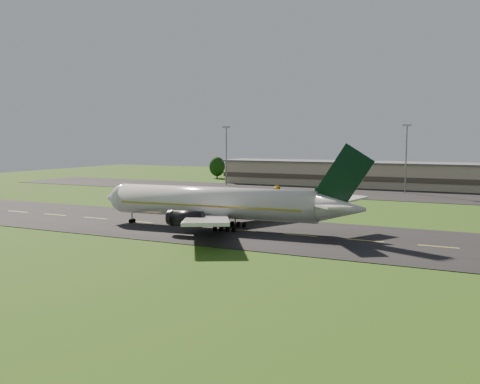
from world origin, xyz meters
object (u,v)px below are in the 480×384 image
at_px(light_mast_west, 226,148).
at_px(light_mast_centre, 406,150).
at_px(airliner, 219,203).
at_px(service_vehicle_a, 277,188).
at_px(service_vehicle_b, 337,189).
at_px(terminal, 418,176).

xyz_separation_m(light_mast_west, light_mast_centre, (60.00, 0.00, 0.00)).
xyz_separation_m(airliner, service_vehicle_a, (-16.93, 70.44, -3.84)).
distance_m(airliner, light_mast_centre, 82.91).
relative_size(service_vehicle_a, service_vehicle_b, 1.10).
height_order(terminal, service_vehicle_b, terminal).
bearing_deg(airliner, light_mast_centre, 71.30).
distance_m(light_mast_centre, service_vehicle_a, 40.40).
bearing_deg(airliner, service_vehicle_a, 99.19).
distance_m(airliner, light_mast_west, 89.53).
bearing_deg(service_vehicle_b, light_mast_centre, -82.98).
bearing_deg(terminal, light_mast_west, -165.24).
height_order(terminal, light_mast_centre, light_mast_centre).
xyz_separation_m(light_mast_west, service_vehicle_b, (40.11, -3.00, -12.00)).
bearing_deg(service_vehicle_a, terminal, 24.03).
relative_size(terminal, service_vehicle_a, 34.22).
bearing_deg(light_mast_west, airliner, -63.69).
bearing_deg(service_vehicle_b, light_mast_west, 84.18).
bearing_deg(light_mast_west, terminal, 14.76).
bearing_deg(service_vehicle_b, service_vehicle_a, 108.82).
distance_m(light_mast_west, service_vehicle_b, 41.97).
height_order(terminal, service_vehicle_a, terminal).
height_order(airliner, service_vehicle_b, airliner).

